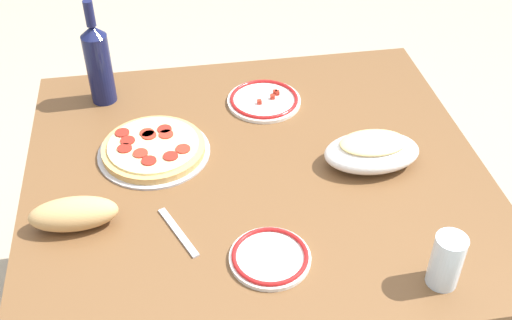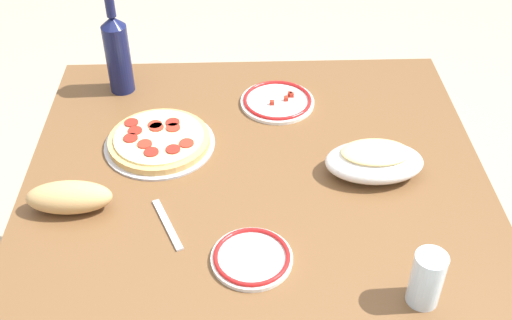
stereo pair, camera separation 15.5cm
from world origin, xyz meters
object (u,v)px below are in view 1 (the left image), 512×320
object	(u,v)px
wine_bottle	(98,62)
side_plate_far	(270,257)
pepperoni_pizza	(154,149)
bread_loaf	(74,214)
baked_pasta_dish	(372,150)
side_plate_near	(264,100)
dining_table	(256,204)
water_glass	(446,261)

from	to	relation	value
wine_bottle	side_plate_far	size ratio (longest dim) A/B	1.74
pepperoni_pizza	bread_loaf	distance (m)	0.30
side_plate_far	baked_pasta_dish	bearing A→B (deg)	-138.19
side_plate_far	side_plate_near	bearing A→B (deg)	-98.73
dining_table	water_glass	world-z (taller)	water_glass
wine_bottle	side_plate_far	xyz separation A→B (m)	(-0.36, 0.67, -0.11)
pepperoni_pizza	baked_pasta_dish	size ratio (longest dim) A/B	1.20
dining_table	pepperoni_pizza	xyz separation A→B (m)	(0.25, -0.11, 0.13)
pepperoni_pizza	side_plate_far	xyz separation A→B (m)	(-0.23, 0.40, -0.01)
dining_table	side_plate_far	bearing A→B (deg)	86.33
wine_bottle	bread_loaf	world-z (taller)	wine_bottle
baked_pasta_dish	bread_loaf	bearing A→B (deg)	8.26
baked_pasta_dish	water_glass	size ratio (longest dim) A/B	1.92
dining_table	bread_loaf	bearing A→B (deg)	16.51
side_plate_near	water_glass	bearing A→B (deg)	109.48
baked_pasta_dish	side_plate_near	distance (m)	0.38
pepperoni_pizza	side_plate_near	xyz separation A→B (m)	(-0.32, -0.18, -0.01)
dining_table	bread_loaf	distance (m)	0.47
bread_loaf	pepperoni_pizza	bearing A→B (deg)	-128.04
baked_pasta_dish	side_plate_far	distance (m)	0.41
pepperoni_pizza	side_plate_near	bearing A→B (deg)	-150.62
dining_table	water_glass	distance (m)	0.55
wine_bottle	bread_loaf	bearing A→B (deg)	83.86
water_glass	side_plate_near	world-z (taller)	water_glass
baked_pasta_dish	side_plate_far	bearing A→B (deg)	41.81
wine_bottle	side_plate_near	xyz separation A→B (m)	(-0.45, 0.09, -0.11)
dining_table	side_plate_far	distance (m)	0.32
dining_table	side_plate_near	world-z (taller)	side_plate_near
wine_bottle	side_plate_far	distance (m)	0.77
water_glass	side_plate_far	world-z (taller)	water_glass
pepperoni_pizza	water_glass	xyz separation A→B (m)	(-0.56, 0.52, 0.05)
water_glass	side_plate_near	distance (m)	0.74
wine_bottle	side_plate_far	world-z (taller)	wine_bottle
baked_pasta_dish	side_plate_far	world-z (taller)	baked_pasta_dish
pepperoni_pizza	wine_bottle	size ratio (longest dim) A/B	0.95
wine_bottle	side_plate_far	bearing A→B (deg)	118.00
baked_pasta_dish	water_glass	world-z (taller)	water_glass
side_plate_near	bread_loaf	size ratio (longest dim) A/B	1.06
wine_bottle	side_plate_near	world-z (taller)	wine_bottle
dining_table	pepperoni_pizza	distance (m)	0.30
water_glass	pepperoni_pizza	bearing A→B (deg)	-42.54
dining_table	wine_bottle	distance (m)	0.58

